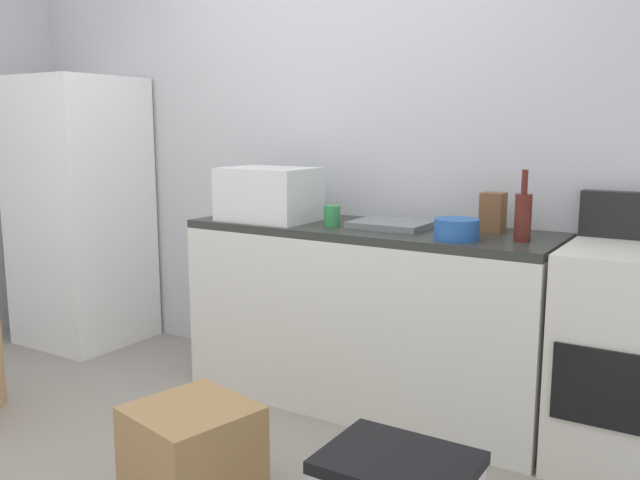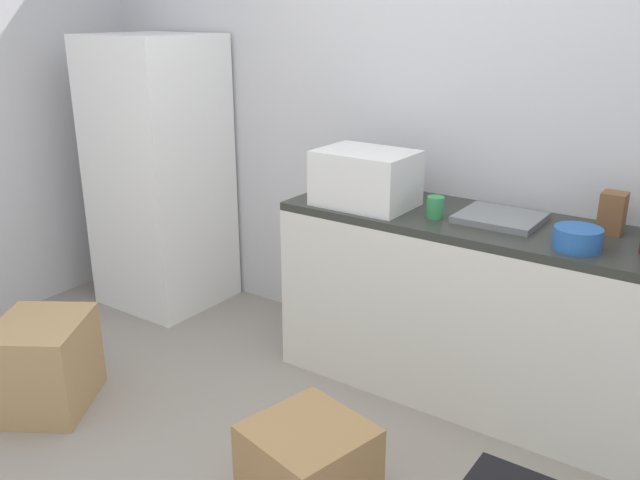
# 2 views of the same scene
# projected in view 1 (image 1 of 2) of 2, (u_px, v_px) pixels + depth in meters

# --- Properties ---
(wall_back) EXTENTS (5.00, 0.10, 2.60)m
(wall_back) POSITION_uv_depth(u_px,v_px,m) (351.00, 141.00, 3.63)
(wall_back) COLOR silver
(wall_back) RESTS_ON ground_plane
(kitchen_counter) EXTENTS (1.80, 0.60, 0.90)m
(kitchen_counter) POSITION_uv_depth(u_px,v_px,m) (368.00, 316.00, 3.32)
(kitchen_counter) COLOR silver
(kitchen_counter) RESTS_ON ground_plane
(refrigerator) EXTENTS (0.68, 0.66, 1.68)m
(refrigerator) POSITION_uv_depth(u_px,v_px,m) (81.00, 212.00, 4.29)
(refrigerator) COLOR white
(refrigerator) RESTS_ON ground_plane
(stove_oven) EXTENTS (0.60, 0.61, 1.10)m
(stove_oven) POSITION_uv_depth(u_px,v_px,m) (638.00, 357.00, 2.69)
(stove_oven) COLOR silver
(stove_oven) RESTS_ON ground_plane
(microwave) EXTENTS (0.46, 0.34, 0.27)m
(microwave) POSITION_uv_depth(u_px,v_px,m) (269.00, 194.00, 3.42)
(microwave) COLOR white
(microwave) RESTS_ON kitchen_counter
(sink_basin) EXTENTS (0.36, 0.32, 0.03)m
(sink_basin) POSITION_uv_depth(u_px,v_px,m) (393.00, 224.00, 3.21)
(sink_basin) COLOR slate
(sink_basin) RESTS_ON kitchen_counter
(wine_bottle) EXTENTS (0.07, 0.07, 0.30)m
(wine_bottle) POSITION_uv_depth(u_px,v_px,m) (523.00, 215.00, 2.80)
(wine_bottle) COLOR #591E19
(wine_bottle) RESTS_ON kitchen_counter
(coffee_mug) EXTENTS (0.08, 0.08, 0.10)m
(coffee_mug) POSITION_uv_depth(u_px,v_px,m) (332.00, 216.00, 3.24)
(coffee_mug) COLOR #338C4C
(coffee_mug) RESTS_ON kitchen_counter
(knife_block) EXTENTS (0.10, 0.10, 0.18)m
(knife_block) POSITION_uv_depth(u_px,v_px,m) (493.00, 212.00, 3.05)
(knife_block) COLOR brown
(knife_block) RESTS_ON kitchen_counter
(mixing_bowl) EXTENTS (0.19, 0.19, 0.09)m
(mixing_bowl) POSITION_uv_depth(u_px,v_px,m) (457.00, 229.00, 2.85)
(mixing_bowl) COLOR #2659A5
(mixing_bowl) RESTS_ON kitchen_counter
(cardboard_box_large) EXTENTS (0.48, 0.48, 0.37)m
(cardboard_box_large) POSITION_uv_depth(u_px,v_px,m) (192.00, 454.00, 2.48)
(cardboard_box_large) COLOR #A37A4C
(cardboard_box_large) RESTS_ON ground_plane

